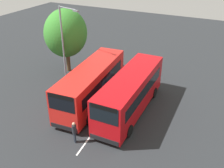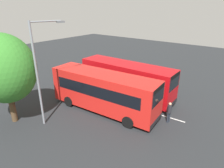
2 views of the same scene
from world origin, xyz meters
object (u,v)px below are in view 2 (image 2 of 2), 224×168
Objects in this scene: pedestrian at (169,111)px; depot_tree at (4,69)px; bus_far_left at (104,91)px; street_lamp at (40,69)px; bus_center_left at (126,79)px.

pedestrian is 12.71m from depot_tree.
bus_far_left is 5.50m from street_lamp.
depot_tree is (-4.42, -9.36, 2.50)m from bus_center_left.
depot_tree reaches higher than pedestrian.
bus_center_left is 8.61m from street_lamp.
pedestrian is at bearing -38.40° from street_lamp.
pedestrian is 10.18m from street_lamp.
street_lamp reaches higher than bus_center_left.
depot_tree reaches higher than bus_center_left.
bus_center_left is 10.65m from depot_tree.
depot_tree is (-2.27, -1.44, -0.10)m from street_lamp.
street_lamp reaches higher than bus_far_left.
depot_tree is at bearing -116.10° from bus_center_left.
street_lamp is at bearing 32.38° from depot_tree.
depot_tree reaches higher than bus_far_left.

